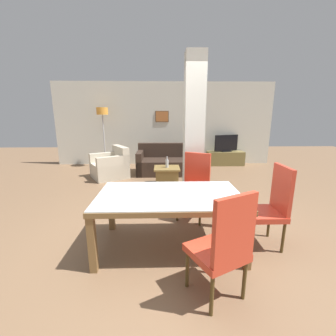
% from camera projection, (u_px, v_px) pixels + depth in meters
% --- Properties ---
extents(ground_plane, '(18.00, 18.00, 0.00)m').
position_uv_depth(ground_plane, '(170.00, 245.00, 2.97)').
color(ground_plane, brown).
extents(back_wall, '(7.20, 0.09, 2.70)m').
position_uv_depth(back_wall, '(164.00, 124.00, 7.49)').
color(back_wall, silver).
rests_on(back_wall, ground_plane).
extents(divider_pillar, '(0.34, 0.35, 2.70)m').
position_uv_depth(divider_pillar, '(194.00, 134.00, 3.98)').
color(divider_pillar, silver).
rests_on(divider_pillar, ground_plane).
extents(dining_table, '(1.80, 1.04, 0.72)m').
position_uv_depth(dining_table, '(170.00, 204.00, 2.83)').
color(dining_table, brown).
rests_on(dining_table, ground_plane).
extents(dining_chair_head_right, '(0.46, 0.46, 1.07)m').
position_uv_depth(dining_chair_head_right, '(271.00, 204.00, 2.87)').
color(dining_chair_head_right, red).
rests_on(dining_chair_head_right, ground_plane).
extents(dining_chair_far_right, '(0.62, 0.62, 1.07)m').
position_uv_depth(dining_chair_far_right, '(195.00, 184.00, 3.70)').
color(dining_chair_far_right, red).
rests_on(dining_chair_far_right, ground_plane).
extents(dining_chair_near_right, '(0.62, 0.62, 1.07)m').
position_uv_depth(dining_chair_near_right, '(223.00, 245.00, 1.99)').
color(dining_chair_near_right, red).
rests_on(dining_chair_near_right, ground_plane).
extents(sofa, '(1.76, 0.91, 0.84)m').
position_uv_depth(sofa, '(168.00, 163.00, 6.53)').
color(sofa, '#34261E').
rests_on(sofa, ground_plane).
extents(armchair, '(1.15, 1.14, 0.83)m').
position_uv_depth(armchair, '(111.00, 167.00, 6.08)').
color(armchair, beige).
rests_on(armchair, ground_plane).
extents(coffee_table, '(0.61, 0.57, 0.44)m').
position_uv_depth(coffee_table, '(167.00, 176.00, 5.43)').
color(coffee_table, olive).
rests_on(coffee_table, ground_plane).
extents(bottle, '(0.07, 0.07, 0.26)m').
position_uv_depth(bottle, '(167.00, 163.00, 5.36)').
color(bottle, '#B2B7BC').
rests_on(bottle, coffee_table).
extents(tv_stand, '(1.21, 0.40, 0.46)m').
position_uv_depth(tv_stand, '(225.00, 158.00, 7.54)').
color(tv_stand, olive).
rests_on(tv_stand, ground_plane).
extents(tv_screen, '(0.82, 0.32, 0.55)m').
position_uv_depth(tv_screen, '(226.00, 144.00, 7.42)').
color(tv_screen, black).
rests_on(tv_screen, tv_stand).
extents(floor_lamp, '(0.35, 0.35, 1.88)m').
position_uv_depth(floor_lamp, '(103.00, 117.00, 6.97)').
color(floor_lamp, '#B7B7BC').
rests_on(floor_lamp, ground_plane).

